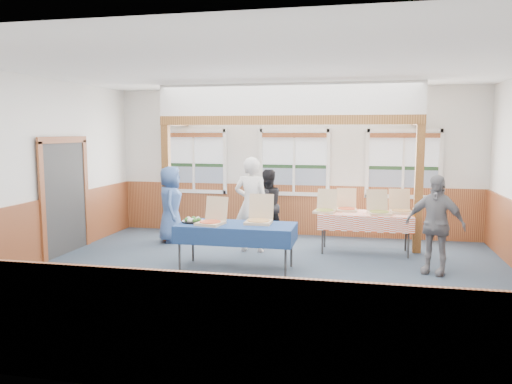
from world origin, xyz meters
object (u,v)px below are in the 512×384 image
at_px(woman_black, 267,205).
at_px(table_left, 236,227).
at_px(table_right, 365,216).
at_px(person_grey, 435,225).
at_px(man_blue, 171,204).
at_px(woman_white, 251,205).

bearing_deg(woman_black, table_left, 52.89).
distance_m(table_right, person_grey, 1.61).
distance_m(woman_black, person_grey, 3.56).
height_order(table_left, table_right, same).
height_order(table_left, man_blue, man_blue).
bearing_deg(woman_white, table_right, -166.93).
bearing_deg(table_left, man_blue, 154.70).
bearing_deg(woman_black, man_blue, -20.92).
bearing_deg(man_blue, table_right, -108.50).
distance_m(table_left, table_right, 2.63).
xyz_separation_m(table_left, woman_white, (-0.02, 1.25, 0.20)).
xyz_separation_m(table_right, woman_white, (-2.11, -0.36, 0.21)).
bearing_deg(woman_white, person_grey, 168.67).
relative_size(woman_white, person_grey, 1.13).
bearing_deg(woman_black, table_right, 128.61).
xyz_separation_m(table_left, table_right, (2.09, 1.61, -0.01)).
bearing_deg(table_right, man_blue, -169.59).
relative_size(table_right, person_grey, 1.15).
bearing_deg(table_left, woman_black, 105.68).
relative_size(table_left, man_blue, 1.34).
bearing_deg(person_grey, man_blue, -170.93).
distance_m(table_left, person_grey, 3.19).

